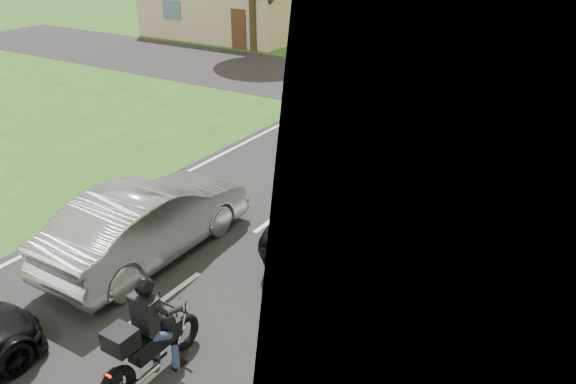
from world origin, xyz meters
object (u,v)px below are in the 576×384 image
object	(u,v)px
motorcycle_rider	(147,341)
utility_pole_near	(536,143)
silver_suv	(343,101)
sign_green	(551,113)
silver_sedan	(148,221)
traffic_signal	(532,5)
sign_white	(464,225)
dark_suv	(359,212)

from	to	relation	value
motorcycle_rider	utility_pole_near	distance (m)	6.59
silver_suv	motorcycle_rider	bearing A→B (deg)	109.89
utility_pole_near	silver_suv	bearing A→B (deg)	121.58
motorcycle_rider	sign_green	bearing A→B (deg)	74.09
silver_sedan	traffic_signal	world-z (taller)	traffic_signal
silver_suv	traffic_signal	distance (m)	6.81
silver_suv	utility_pole_near	distance (m)	16.09
motorcycle_rider	silver_suv	size ratio (longest dim) A/B	0.45
motorcycle_rider	sign_green	world-z (taller)	sign_green
silver_sedan	traffic_signal	size ratio (longest dim) A/B	0.78
motorcycle_rider	sign_white	size ratio (longest dim) A/B	1.02
silver_sedan	sign_green	xyz separation A→B (m)	(6.27, 9.93, 0.77)
silver_sedan	sign_green	bearing A→B (deg)	-122.79
sign_white	sign_green	world-z (taller)	same
sign_green	dark_suv	bearing A→B (deg)	-111.31
dark_suv	traffic_signal	size ratio (longest dim) A/B	0.80
motorcycle_rider	traffic_signal	distance (m)	16.14
silver_sedan	utility_pole_near	bearing A→B (deg)	157.53
sign_white	traffic_signal	bearing A→B (deg)	97.05
utility_pole_near	sign_green	xyz separation A→B (m)	(-1.30, 12.98, -3.49)
utility_pole_near	dark_suv	bearing A→B (deg)	123.84
traffic_signal	silver_suv	bearing A→B (deg)	-152.19
sign_white	motorcycle_rider	bearing A→B (deg)	-126.59
silver_suv	utility_pole_near	xyz separation A→B (m)	(8.13, -13.22, 4.26)
traffic_signal	utility_pole_near	distance (m)	16.28
silver_suv	sign_white	distance (m)	10.60
silver_suv	sign_green	distance (m)	6.87
dark_suv	utility_pole_near	bearing A→B (deg)	123.85
motorcycle_rider	silver_sedan	world-z (taller)	motorcycle_rider
sign_green	silver_suv	bearing A→B (deg)	177.98
silver_suv	utility_pole_near	world-z (taller)	utility_pole_near
silver_sedan	traffic_signal	distance (m)	14.17
silver_suv	sign_white	size ratio (longest dim) A/B	2.25
dark_suv	silver_suv	world-z (taller)	silver_suv
silver_sedan	silver_suv	world-z (taller)	silver_sedan
silver_suv	silver_sedan	bearing A→B (deg)	99.10
dark_suv	traffic_signal	bearing A→B (deg)	-96.60
sign_green	silver_sedan	bearing A→B (deg)	-122.26
silver_sedan	utility_pole_near	world-z (taller)	utility_pole_near
utility_pole_near	sign_white	size ratio (longest dim) A/B	4.71
traffic_signal	sign_white	bearing A→B (deg)	-82.95
utility_pole_near	silver_sedan	bearing A→B (deg)	158.06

